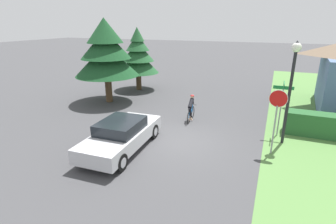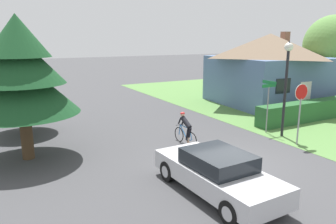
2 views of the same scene
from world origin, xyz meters
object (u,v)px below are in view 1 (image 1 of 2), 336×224
at_px(sedan_left_lane, 122,135).
at_px(street_lamp, 292,74).
at_px(street_name_sign, 282,99).
at_px(conifer_tall_far, 138,56).
at_px(conifer_tall_near, 106,52).
at_px(cyclist, 191,109).
at_px(stop_sign, 277,110).

height_order(sedan_left_lane, street_lamp, street_lamp).
distance_m(street_name_sign, conifer_tall_far, 12.24).
bearing_deg(conifer_tall_far, street_lamp, -30.93).
bearing_deg(conifer_tall_far, conifer_tall_near, -93.54).
distance_m(sedan_left_lane, conifer_tall_far, 11.13).
xyz_separation_m(street_name_sign, conifer_tall_near, (-11.00, 1.85, 1.60)).
height_order(street_name_sign, conifer_tall_far, conifer_tall_far).
distance_m(street_lamp, street_name_sign, 1.61).
bearing_deg(conifer_tall_far, street_name_sign, -28.21).
bearing_deg(street_name_sign, conifer_tall_near, 170.45).
bearing_deg(street_name_sign, cyclist, 175.19).
bearing_deg(conifer_tall_near, stop_sign, -20.10).
bearing_deg(street_lamp, stop_sign, -108.95).
height_order(street_name_sign, conifer_tall_near, conifer_tall_near).
relative_size(cyclist, conifer_tall_far, 0.34).
bearing_deg(street_name_sign, stop_sign, -95.60).
bearing_deg(conifer_tall_near, cyclist, -12.83).
xyz_separation_m(cyclist, conifer_tall_far, (-6.20, 5.39, 2.06)).
bearing_deg(sedan_left_lane, cyclist, -22.46).
bearing_deg(stop_sign, sedan_left_lane, 24.07).
relative_size(street_lamp, conifer_tall_near, 0.82).
relative_size(sedan_left_lane, cyclist, 2.77).
relative_size(cyclist, street_name_sign, 0.64).
bearing_deg(conifer_tall_far, sedan_left_lane, -65.50).
distance_m(sedan_left_lane, street_lamp, 7.70).
distance_m(stop_sign, street_lamp, 1.84).
height_order(street_lamp, conifer_tall_far, conifer_tall_far).
distance_m(cyclist, stop_sign, 5.16).
height_order(street_lamp, street_name_sign, street_lamp).
bearing_deg(sedan_left_lane, conifer_tall_far, 22.14).
distance_m(street_lamp, conifer_tall_far, 12.82).
xyz_separation_m(street_name_sign, conifer_tall_far, (-10.76, 5.77, 0.93)).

